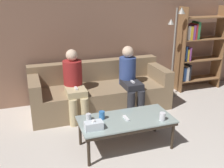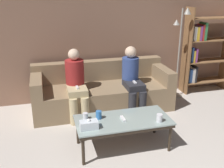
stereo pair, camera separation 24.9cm
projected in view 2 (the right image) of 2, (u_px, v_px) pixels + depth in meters
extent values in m
cube|color=#8C6651|center=(95.00, 31.00, 4.80)|extent=(12.00, 0.06, 2.60)
cube|color=#897051|center=(103.00, 97.00, 4.65)|extent=(2.39, 0.88, 0.44)
cube|color=#897051|center=(99.00, 70.00, 4.82)|extent=(2.39, 0.20, 0.36)
cube|color=#897051|center=(37.00, 84.00, 4.27)|extent=(0.18, 0.88, 0.25)
cube|color=#897051|center=(161.00, 74.00, 4.80)|extent=(0.18, 0.88, 0.25)
cube|color=#8C9E99|center=(123.00, 120.00, 3.43)|extent=(1.24, 0.59, 0.02)
cube|color=#2D2319|center=(123.00, 122.00, 3.44)|extent=(1.22, 0.58, 0.04)
cylinder|color=#2D2319|center=(83.00, 152.00, 3.15)|extent=(0.04, 0.04, 0.36)
cylinder|color=#2D2319|center=(170.00, 139.00, 3.42)|extent=(0.04, 0.04, 0.36)
cylinder|color=#2D2319|center=(78.00, 132.00, 3.59)|extent=(0.04, 0.04, 0.36)
cylinder|color=#2D2319|center=(155.00, 122.00, 3.87)|extent=(0.04, 0.04, 0.36)
cylinder|color=silver|center=(85.00, 116.00, 3.42)|extent=(0.07, 0.07, 0.09)
cylinder|color=silver|center=(159.00, 118.00, 3.35)|extent=(0.08, 0.08, 0.10)
cylinder|color=#3372BF|center=(99.00, 115.00, 3.43)|extent=(0.08, 0.08, 0.11)
cube|color=silver|center=(89.00, 125.00, 3.18)|extent=(0.22, 0.12, 0.10)
sphere|color=white|center=(89.00, 120.00, 3.16)|extent=(0.04, 0.04, 0.04)
cube|color=white|center=(123.00, 119.00, 3.42)|extent=(0.04, 0.15, 0.02)
cube|color=brown|center=(187.00, 52.00, 5.17)|extent=(0.02, 0.32, 1.71)
cube|color=brown|center=(204.00, 80.00, 5.50)|extent=(0.94, 0.32, 0.02)
cube|color=#33569E|center=(188.00, 75.00, 5.36)|extent=(0.06, 0.24, 0.29)
cube|color=silver|center=(191.00, 74.00, 5.37)|extent=(0.06, 0.24, 0.30)
cube|color=#232328|center=(194.00, 73.00, 5.38)|extent=(0.04, 0.24, 0.33)
cube|color=brown|center=(206.00, 61.00, 5.35)|extent=(0.94, 0.32, 0.02)
cube|color=#33569E|center=(190.00, 54.00, 5.21)|extent=(0.04, 0.24, 0.30)
cube|color=gold|center=(192.00, 56.00, 5.23)|extent=(0.04, 0.24, 0.24)
cube|color=#8E4293|center=(194.00, 55.00, 5.23)|extent=(0.04, 0.24, 0.28)
cube|color=brown|center=(209.00, 40.00, 5.21)|extent=(0.94, 0.32, 0.02)
cube|color=silver|center=(192.00, 33.00, 5.07)|extent=(0.06, 0.24, 0.27)
cube|color=gold|center=(195.00, 33.00, 5.08)|extent=(0.06, 0.24, 0.26)
cube|color=#8E4293|center=(198.00, 33.00, 5.09)|extent=(0.05, 0.24, 0.29)
cube|color=red|center=(201.00, 32.00, 5.10)|extent=(0.03, 0.24, 0.30)
cube|color=#38844C|center=(203.00, 31.00, 5.11)|extent=(0.05, 0.24, 0.34)
cube|color=brown|center=(211.00, 18.00, 5.06)|extent=(0.94, 0.32, 0.02)
cylinder|color=gray|center=(175.00, 95.00, 5.26)|extent=(0.26, 0.26, 0.02)
cylinder|color=gray|center=(179.00, 54.00, 4.97)|extent=(0.03, 0.03, 1.70)
cone|color=gray|center=(188.00, 11.00, 4.72)|extent=(0.14, 0.14, 0.12)
cone|color=gray|center=(177.00, 22.00, 4.79)|extent=(0.12, 0.12, 0.10)
cylinder|color=tan|center=(74.00, 111.00, 4.10)|extent=(0.13, 0.13, 0.44)
cylinder|color=tan|center=(85.00, 110.00, 4.14)|extent=(0.13, 0.13, 0.44)
cube|color=tan|center=(77.00, 90.00, 4.21)|extent=(0.31, 0.41, 0.10)
cylinder|color=maroon|center=(75.00, 75.00, 4.33)|extent=(0.31, 0.31, 0.50)
sphere|color=beige|center=(74.00, 54.00, 4.21)|extent=(0.19, 0.19, 0.19)
cube|color=white|center=(77.00, 87.00, 4.15)|extent=(0.04, 0.12, 0.02)
cylinder|color=#28282D|center=(132.00, 105.00, 4.33)|extent=(0.13, 0.13, 0.44)
cylinder|color=#28282D|center=(142.00, 104.00, 4.37)|extent=(0.13, 0.13, 0.44)
cube|color=#28282D|center=(134.00, 85.00, 4.44)|extent=(0.29, 0.41, 0.10)
cylinder|color=#334784|center=(130.00, 71.00, 4.56)|extent=(0.29, 0.29, 0.48)
sphere|color=beige|center=(131.00, 52.00, 4.45)|extent=(0.20, 0.20, 0.20)
cube|color=white|center=(135.00, 82.00, 4.38)|extent=(0.04, 0.12, 0.02)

